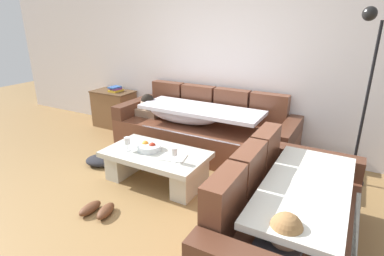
{
  "coord_description": "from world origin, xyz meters",
  "views": [
    {
      "loc": [
        1.76,
        -2.04,
        1.85
      ],
      "look_at": [
        0.02,
        1.09,
        0.55
      ],
      "focal_mm": 28.75,
      "sensor_mm": 36.0,
      "label": 1
    }
  ],
  "objects_px": {
    "pair_of_shoes": "(98,210)",
    "couch_along_wall": "(201,130)",
    "wine_glass_near_right": "(174,152)",
    "floor_lamp": "(363,90)",
    "book_stack_on_cabinet": "(115,89)",
    "crumpled_garment": "(101,160)",
    "fruit_bowl": "(149,147)",
    "couch_near_window": "(289,221)",
    "open_magazine": "(173,157)",
    "coffee_table": "(156,163)",
    "side_cabinet": "(114,109)",
    "wine_glass_near_left": "(127,141)"
  },
  "relations": [
    {
      "from": "wine_glass_near_left",
      "to": "floor_lamp",
      "type": "height_order",
      "value": "floor_lamp"
    },
    {
      "from": "fruit_bowl",
      "to": "open_magazine",
      "type": "relative_size",
      "value": 1.0
    },
    {
      "from": "wine_glass_near_left",
      "to": "side_cabinet",
      "type": "height_order",
      "value": "side_cabinet"
    },
    {
      "from": "fruit_bowl",
      "to": "crumpled_garment",
      "type": "xyz_separation_m",
      "value": [
        -0.81,
        -0.0,
        -0.36
      ]
    },
    {
      "from": "side_cabinet",
      "to": "couch_along_wall",
      "type": "bearing_deg",
      "value": -6.95
    },
    {
      "from": "wine_glass_near_left",
      "to": "crumpled_garment",
      "type": "distance_m",
      "value": 0.75
    },
    {
      "from": "couch_near_window",
      "to": "open_magazine",
      "type": "xyz_separation_m",
      "value": [
        -1.37,
        0.46,
        0.05
      ]
    },
    {
      "from": "fruit_bowl",
      "to": "wine_glass_near_right",
      "type": "bearing_deg",
      "value": -16.07
    },
    {
      "from": "book_stack_on_cabinet",
      "to": "coffee_table",
      "type": "bearing_deg",
      "value": -36.22
    },
    {
      "from": "wine_glass_near_right",
      "to": "side_cabinet",
      "type": "distance_m",
      "value": 2.53
    },
    {
      "from": "wine_glass_near_left",
      "to": "crumpled_garment",
      "type": "bearing_deg",
      "value": 167.73
    },
    {
      "from": "coffee_table",
      "to": "wine_glass_near_left",
      "type": "xyz_separation_m",
      "value": [
        -0.31,
        -0.12,
        0.26
      ]
    },
    {
      "from": "coffee_table",
      "to": "floor_lamp",
      "type": "bearing_deg",
      "value": 28.32
    },
    {
      "from": "couch_near_window",
      "to": "wine_glass_near_left",
      "type": "height_order",
      "value": "couch_near_window"
    },
    {
      "from": "coffee_table",
      "to": "book_stack_on_cabinet",
      "type": "bearing_deg",
      "value": 143.78
    },
    {
      "from": "side_cabinet",
      "to": "open_magazine",
      "type": "bearing_deg",
      "value": -32.3
    },
    {
      "from": "couch_along_wall",
      "to": "fruit_bowl",
      "type": "bearing_deg",
      "value": -97.92
    },
    {
      "from": "couch_along_wall",
      "to": "book_stack_on_cabinet",
      "type": "relative_size",
      "value": 11.28
    },
    {
      "from": "open_magazine",
      "to": "book_stack_on_cabinet",
      "type": "xyz_separation_m",
      "value": [
        -1.98,
        1.29,
        0.3
      ]
    },
    {
      "from": "couch_along_wall",
      "to": "coffee_table",
      "type": "distance_m",
      "value": 1.04
    },
    {
      "from": "couch_along_wall",
      "to": "wine_glass_near_right",
      "type": "height_order",
      "value": "couch_along_wall"
    },
    {
      "from": "couch_near_window",
      "to": "side_cabinet",
      "type": "relative_size",
      "value": 2.53
    },
    {
      "from": "couch_along_wall",
      "to": "crumpled_garment",
      "type": "xyz_separation_m",
      "value": [
        -0.95,
        -1.03,
        -0.27
      ]
    },
    {
      "from": "couch_along_wall",
      "to": "pair_of_shoes",
      "type": "relative_size",
      "value": 7.89
    },
    {
      "from": "wine_glass_near_right",
      "to": "floor_lamp",
      "type": "height_order",
      "value": "floor_lamp"
    },
    {
      "from": "fruit_bowl",
      "to": "wine_glass_near_left",
      "type": "height_order",
      "value": "wine_glass_near_left"
    },
    {
      "from": "wine_glass_near_right",
      "to": "floor_lamp",
      "type": "relative_size",
      "value": 0.09
    },
    {
      "from": "wine_glass_near_left",
      "to": "couch_near_window",
      "type": "bearing_deg",
      "value": -10.81
    },
    {
      "from": "floor_lamp",
      "to": "couch_near_window",
      "type": "bearing_deg",
      "value": -102.62
    },
    {
      "from": "fruit_bowl",
      "to": "book_stack_on_cabinet",
      "type": "distance_m",
      "value": 2.07
    },
    {
      "from": "crumpled_garment",
      "to": "side_cabinet",
      "type": "bearing_deg",
      "value": 125.24
    },
    {
      "from": "side_cabinet",
      "to": "wine_glass_near_left",
      "type": "bearing_deg",
      "value": -43.07
    },
    {
      "from": "book_stack_on_cabinet",
      "to": "pair_of_shoes",
      "type": "height_order",
      "value": "book_stack_on_cabinet"
    },
    {
      "from": "coffee_table",
      "to": "open_magazine",
      "type": "bearing_deg",
      "value": -6.85
    },
    {
      "from": "fruit_bowl",
      "to": "crumpled_garment",
      "type": "bearing_deg",
      "value": -179.85
    },
    {
      "from": "wine_glass_near_left",
      "to": "floor_lamp",
      "type": "relative_size",
      "value": 0.09
    },
    {
      "from": "couch_near_window",
      "to": "pair_of_shoes",
      "type": "xyz_separation_m",
      "value": [
        -1.77,
        -0.32,
        -0.29
      ]
    },
    {
      "from": "wine_glass_near_right",
      "to": "crumpled_garment",
      "type": "xyz_separation_m",
      "value": [
        -1.23,
        0.12,
        -0.44
      ]
    },
    {
      "from": "open_magazine",
      "to": "pair_of_shoes",
      "type": "bearing_deg",
      "value": -129.28
    },
    {
      "from": "wine_glass_near_left",
      "to": "open_magazine",
      "type": "bearing_deg",
      "value": 9.25
    },
    {
      "from": "book_stack_on_cabinet",
      "to": "couch_near_window",
      "type": "bearing_deg",
      "value": -27.65
    },
    {
      "from": "pair_of_shoes",
      "to": "couch_along_wall",
      "type": "bearing_deg",
      "value": 84.24
    },
    {
      "from": "book_stack_on_cabinet",
      "to": "pair_of_shoes",
      "type": "distance_m",
      "value": 2.69
    },
    {
      "from": "coffee_table",
      "to": "wine_glass_near_left",
      "type": "bearing_deg",
      "value": -158.29
    },
    {
      "from": "open_magazine",
      "to": "crumpled_garment",
      "type": "distance_m",
      "value": 1.2
    },
    {
      "from": "book_stack_on_cabinet",
      "to": "side_cabinet",
      "type": "bearing_deg",
      "value": -179.89
    },
    {
      "from": "floor_lamp",
      "to": "crumpled_garment",
      "type": "relative_size",
      "value": 4.88
    },
    {
      "from": "wine_glass_near_left",
      "to": "book_stack_on_cabinet",
      "type": "bearing_deg",
      "value": 135.62
    },
    {
      "from": "couch_along_wall",
      "to": "crumpled_garment",
      "type": "distance_m",
      "value": 1.43
    },
    {
      "from": "coffee_table",
      "to": "wine_glass_near_right",
      "type": "bearing_deg",
      "value": -19.1
    }
  ]
}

